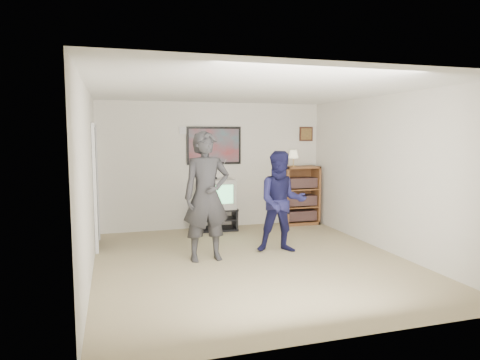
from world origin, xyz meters
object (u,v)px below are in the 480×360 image
crt_television (216,194)px  person_short (282,202)px  bookshelf (300,195)px  media_stand (215,219)px  person_tall (207,196)px

crt_television → person_short: 1.94m
crt_television → bookshelf: 1.82m
bookshelf → media_stand: bearing=-178.4°
crt_television → bookshelf: size_ratio=0.56×
media_stand → bookshelf: size_ratio=0.74×
media_stand → crt_television: size_ratio=1.32×
bookshelf → person_short: (-1.18, -1.88, 0.20)m
media_stand → person_tall: (-0.57, -1.92, 0.74)m
crt_television → media_stand: bearing=179.3°
person_tall → person_short: 1.25m
bookshelf → crt_television: bearing=-178.4°
person_tall → person_short: size_ratio=1.19×
person_tall → person_short: (1.24, 0.09, -0.15)m
crt_television → person_short: size_ratio=0.42×
media_stand → person_short: person_short is taller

